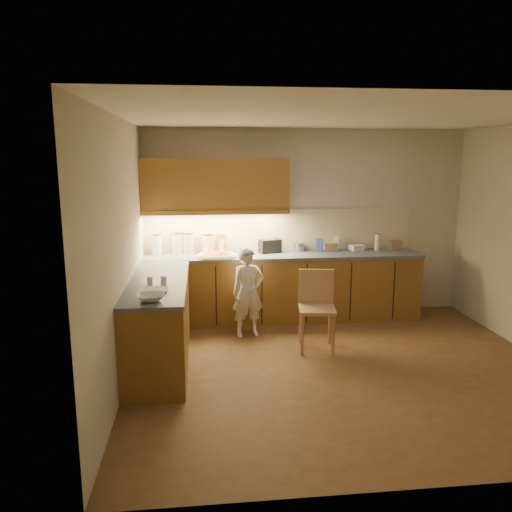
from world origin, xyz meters
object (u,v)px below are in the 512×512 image
(pizza_on_board, at_px, (217,255))
(child, at_px, (248,292))
(wooden_chair, at_px, (317,304))
(toaster, at_px, (270,246))
(oil_jug, at_px, (221,243))

(pizza_on_board, distance_m, child, 0.73)
(wooden_chair, height_order, toaster, toaster)
(wooden_chair, relative_size, toaster, 2.82)
(pizza_on_board, xyz_separation_m, oil_jug, (0.07, 0.25, 0.12))
(child, xyz_separation_m, toaster, (0.37, 0.72, 0.45))
(oil_jug, xyz_separation_m, toaster, (0.67, -0.03, -0.05))
(oil_jug, relative_size, toaster, 1.00)
(child, height_order, toaster, child)
(pizza_on_board, bearing_deg, oil_jug, 73.81)
(wooden_chair, distance_m, oil_jug, 1.70)
(pizza_on_board, bearing_deg, wooden_chair, -40.70)
(toaster, bearing_deg, oil_jug, 161.12)
(pizza_on_board, xyz_separation_m, toaster, (0.74, 0.22, 0.07))
(pizza_on_board, height_order, child, pizza_on_board)
(oil_jug, height_order, toaster, oil_jug)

